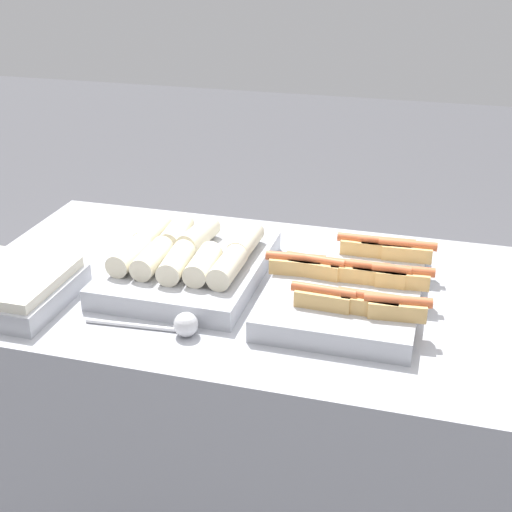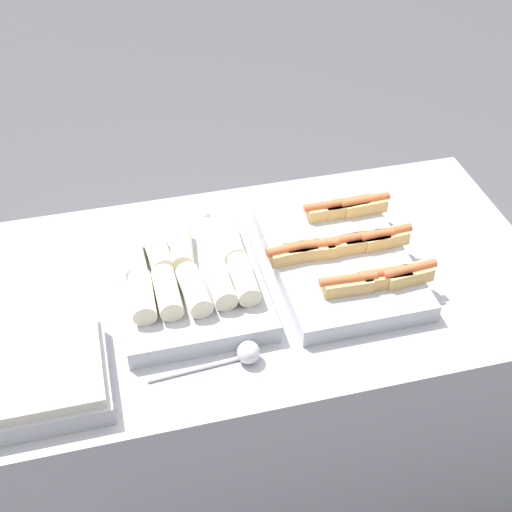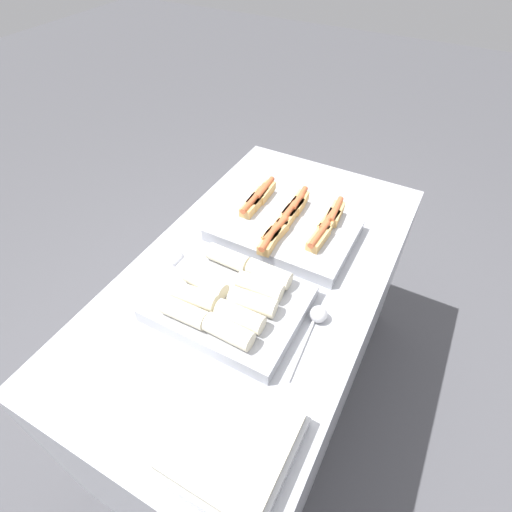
{
  "view_description": "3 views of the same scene",
  "coord_description": "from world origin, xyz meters",
  "views": [
    {
      "loc": [
        0.39,
        -1.47,
        1.68
      ],
      "look_at": [
        -0.02,
        0.0,
        0.96
      ],
      "focal_mm": 50.0,
      "sensor_mm": 36.0,
      "label": 1
    },
    {
      "loc": [
        -0.34,
        -1.3,
        2.11
      ],
      "look_at": [
        -0.02,
        0.0,
        0.96
      ],
      "focal_mm": 50.0,
      "sensor_mm": 36.0,
      "label": 2
    },
    {
      "loc": [
        -0.83,
        -0.44,
        1.87
      ],
      "look_at": [
        -0.02,
        0.0,
        0.96
      ],
      "focal_mm": 28.0,
      "sensor_mm": 36.0,
      "label": 3
    }
  ],
  "objects": [
    {
      "name": "counter",
      "position": [
        0.0,
        0.0,
        0.44
      ],
      "size": [
        1.46,
        0.81,
        0.88
      ],
      "color": "#A8AAB2",
      "rests_on": "ground_plane"
    },
    {
      "name": "tray_side_front",
      "position": [
        -0.55,
        -0.23,
        0.91
      ],
      "size": [
        0.28,
        0.27,
        0.07
      ],
      "color": "#A8AAB2",
      "rests_on": "counter"
    },
    {
      "name": "ground_plane",
      "position": [
        0.0,
        0.0,
        0.0
      ],
      "size": [
        12.0,
        12.0,
        0.0
      ],
      "primitive_type": "plane",
      "color": "#4C4C51"
    },
    {
      "name": "serving_spoon_near",
      "position": [
        -0.11,
        -0.26,
        0.9
      ],
      "size": [
        0.26,
        0.05,
        0.05
      ],
      "color": "silver",
      "rests_on": "counter"
    },
    {
      "name": "serving_spoon_far",
      "position": [
        -0.12,
        0.26,
        0.9
      ],
      "size": [
        0.24,
        0.05,
        0.05
      ],
      "color": "silver",
      "rests_on": "counter"
    },
    {
      "name": "tray_wraps",
      "position": [
        -0.19,
        -0.0,
        0.92
      ],
      "size": [
        0.35,
        0.45,
        0.11
      ],
      "color": "#A8AAB2",
      "rests_on": "counter"
    },
    {
      "name": "tray_hotdogs",
      "position": [
        0.21,
        0.0,
        0.92
      ],
      "size": [
        0.39,
        0.5,
        0.1
      ],
      "color": "#A8AAB2",
      "rests_on": "counter"
    }
  ]
}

